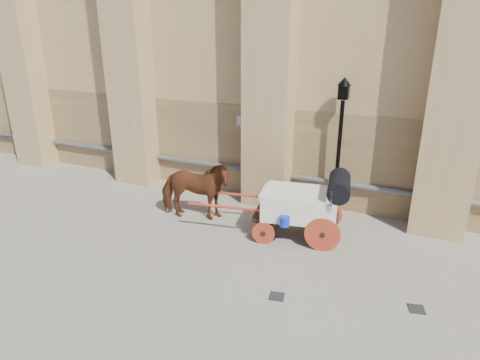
% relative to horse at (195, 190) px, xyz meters
% --- Properties ---
extents(ground, '(90.00, 90.00, 0.00)m').
position_rel_horse_xyz_m(ground, '(2.48, -1.62, -0.91)').
color(ground, gray).
rests_on(ground, ground).
extents(horse, '(2.33, 1.51, 1.82)m').
position_rel_horse_xyz_m(horse, '(0.00, 0.00, 0.00)').
color(horse, '#672E14').
rests_on(horse, ground).
extents(carriage, '(4.35, 1.85, 1.85)m').
position_rel_horse_xyz_m(carriage, '(3.25, 0.20, 0.09)').
color(carriage, black).
rests_on(carriage, ground).
extents(street_lamp, '(0.38, 0.38, 4.08)m').
position_rel_horse_xyz_m(street_lamp, '(3.66, 1.99, 1.27)').
color(street_lamp, black).
rests_on(street_lamp, ground).
extents(drain_grate_near, '(0.38, 0.38, 0.01)m').
position_rel_horse_xyz_m(drain_grate_near, '(3.47, -2.63, -0.90)').
color(drain_grate_near, black).
rests_on(drain_grate_near, ground).
extents(drain_grate_far, '(0.39, 0.39, 0.01)m').
position_rel_horse_xyz_m(drain_grate_far, '(6.22, -1.87, -0.90)').
color(drain_grate_far, black).
rests_on(drain_grate_far, ground).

